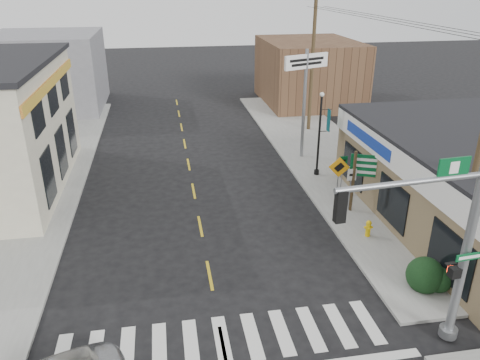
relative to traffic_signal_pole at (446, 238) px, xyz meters
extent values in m
plane|color=black|center=(-6.46, 0.79, -3.85)|extent=(140.00, 140.00, 0.00)
cube|color=gray|center=(2.54, 13.79, -3.78)|extent=(6.00, 38.00, 0.13)
cube|color=gray|center=(-15.46, 13.79, -3.78)|extent=(6.00, 38.00, 0.13)
cube|color=gold|center=(-6.46, 8.79, -3.84)|extent=(0.12, 56.00, 0.01)
cube|color=silver|center=(-6.46, 1.19, -3.84)|extent=(11.00, 2.20, 0.01)
cube|color=brown|center=(5.54, 30.79, -1.05)|extent=(8.00, 10.00, 5.60)
cube|color=gray|center=(-17.46, 32.79, -0.65)|extent=(9.00, 10.00, 6.40)
cylinder|color=gray|center=(0.74, 0.00, -0.68)|extent=(0.28, 0.28, 6.07)
cylinder|color=gray|center=(-1.48, 0.00, 1.95)|extent=(4.45, 0.16, 0.16)
cube|color=black|center=(-3.51, 0.00, 1.49)|extent=(0.28, 0.22, 0.91)
cube|color=#064B22|center=(0.74, -0.22, -0.58)|extent=(0.96, 0.04, 0.22)
cube|color=#064B22|center=(-0.27, 0.00, 2.25)|extent=(0.96, 0.05, 0.56)
cube|color=black|center=(0.49, -0.05, -1.24)|extent=(0.32, 0.26, 0.32)
cube|color=#4A3922|center=(1.02, 8.94, -2.16)|extent=(0.11, 0.11, 3.11)
cube|color=#4A3922|center=(2.46, 8.94, -2.16)|extent=(0.11, 0.11, 3.11)
cube|color=#074829|center=(1.74, 8.88, -1.39)|extent=(1.78, 0.05, 1.11)
cylinder|color=#E1B308|center=(0.82, 6.41, -3.41)|extent=(0.22, 0.22, 0.62)
sphere|color=#E1B308|center=(0.82, 6.41, -3.07)|extent=(0.24, 0.24, 0.24)
cylinder|color=gray|center=(0.45, 9.47, -2.50)|extent=(0.06, 0.06, 2.43)
cube|color=orange|center=(0.45, 9.44, -1.58)|extent=(1.03, 0.03, 1.03)
cylinder|color=black|center=(0.83, 13.65, -1.38)|extent=(0.13, 0.13, 4.69)
sphere|color=silver|center=(0.83, 13.65, 1.01)|extent=(0.25, 0.25, 0.25)
cube|color=#0A4951|center=(1.33, 13.65, -0.47)|extent=(0.02, 0.50, 1.26)
cylinder|color=gray|center=(0.83, 16.74, -0.35)|extent=(0.20, 0.20, 6.74)
cube|color=white|center=(0.83, 16.74, 2.30)|extent=(3.17, 0.18, 0.84)
cylinder|color=black|center=(3.16, 3.85, -2.14)|extent=(0.20, 0.20, 3.17)
ellipsoid|color=black|center=(1.32, 2.53, -3.20)|extent=(1.38, 1.38, 1.03)
ellipsoid|color=black|center=(3.34, 7.43, -3.27)|extent=(1.20, 1.20, 0.90)
cylinder|color=#49351D|center=(3.00, 3.22, 0.78)|extent=(0.23, 0.23, 9.00)
cylinder|color=#3C241C|center=(3.04, 22.31, 1.23)|extent=(0.26, 0.26, 9.90)
camera|label=1|loc=(-7.87, -10.54, 6.92)|focal=35.00mm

